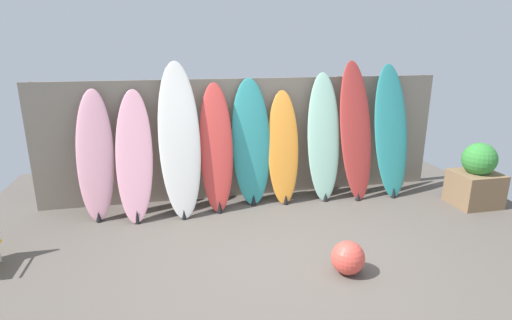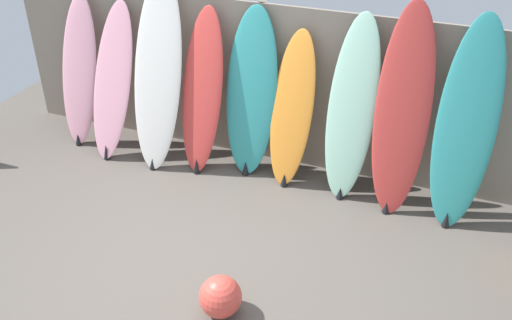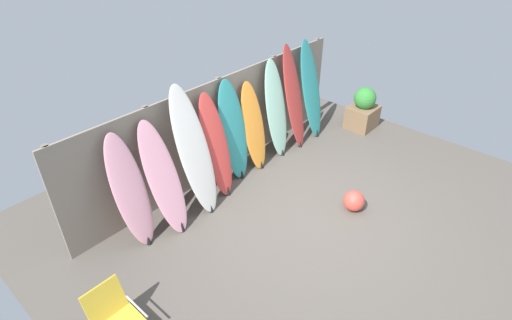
# 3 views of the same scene
# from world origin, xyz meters

# --- Properties ---
(ground) EXTENTS (7.68, 7.68, 0.00)m
(ground) POSITION_xyz_m (0.00, 0.00, 0.00)
(ground) COLOR #5B544C
(fence_back) EXTENTS (6.08, 0.11, 1.80)m
(fence_back) POSITION_xyz_m (-0.00, 2.01, 0.90)
(fence_back) COLOR gray
(fence_back) RESTS_ON ground
(surfboard_pink_0) EXTENTS (0.49, 0.56, 1.72)m
(surfboard_pink_0) POSITION_xyz_m (-2.13, 1.65, 0.85)
(surfboard_pink_0) COLOR pink
(surfboard_pink_0) RESTS_ON ground
(surfboard_pink_1) EXTENTS (0.52, 0.74, 1.70)m
(surfboard_pink_1) POSITION_xyz_m (-1.62, 1.56, 0.83)
(surfboard_pink_1) COLOR pink
(surfboard_pink_1) RESTS_ON ground
(surfboard_white_2) EXTENTS (0.58, 0.70, 2.07)m
(surfboard_white_2) POSITION_xyz_m (-1.02, 1.55, 1.03)
(surfboard_white_2) COLOR white
(surfboard_white_2) RESTS_ON ground
(surfboard_red_3) EXTENTS (0.50, 0.58, 1.78)m
(surfboard_red_3) POSITION_xyz_m (-0.52, 1.60, 0.87)
(surfboard_red_3) COLOR #D13D38
(surfboard_red_3) RESTS_ON ground
(surfboard_teal_4) EXTENTS (0.57, 0.44, 1.82)m
(surfboard_teal_4) POSITION_xyz_m (0.00, 1.72, 0.90)
(surfboard_teal_4) COLOR teal
(surfboard_teal_4) RESTS_ON ground
(surfboard_orange_5) EXTENTS (0.51, 0.51, 1.64)m
(surfboard_orange_5) POSITION_xyz_m (0.47, 1.67, 0.80)
(surfboard_orange_5) COLOR orange
(surfboard_orange_5) RESTS_ON ground
(surfboard_seafoam_6) EXTENTS (0.52, 0.49, 1.89)m
(surfboard_seafoam_6) POSITION_xyz_m (1.09, 1.66, 0.93)
(surfboard_seafoam_6) COLOR #9ED6BC
(surfboard_seafoam_6) RESTS_ON ground
(surfboard_red_7) EXTENTS (0.59, 0.60, 2.05)m
(surfboard_red_7) POSITION_xyz_m (1.58, 1.62, 1.02)
(surfboard_red_7) COLOR #D13D38
(surfboard_red_7) RESTS_ON ground
(surfboard_teal_8) EXTENTS (0.55, 0.57, 2.00)m
(surfboard_teal_8) POSITION_xyz_m (2.16, 1.61, 0.99)
(surfboard_teal_8) COLOR teal
(surfboard_teal_8) RESTS_ON ground
(beach_ball) EXTENTS (0.35, 0.35, 0.35)m
(beach_ball) POSITION_xyz_m (0.58, -0.43, 0.17)
(beach_ball) COLOR #E54C3F
(beach_ball) RESTS_ON ground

